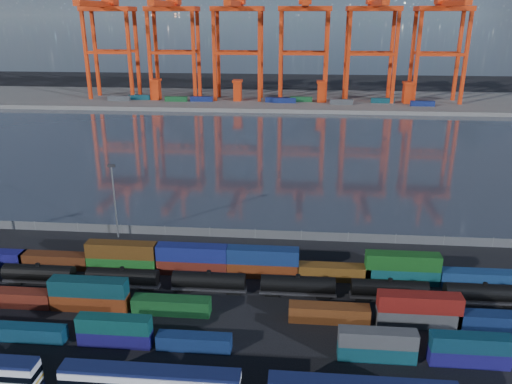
{
  "coord_description": "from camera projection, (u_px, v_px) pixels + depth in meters",
  "views": [
    {
      "loc": [
        8.88,
        -70.72,
        45.93
      ],
      "look_at": [
        0.0,
        30.0,
        10.0
      ],
      "focal_mm": 35.0,
      "sensor_mm": 36.0,
      "label": 1
    }
  ],
  "objects": [
    {
      "name": "ground",
      "position": [
        240.0,
        309.0,
        82.49
      ],
      "size": [
        700.0,
        700.0,
        0.0
      ],
      "primitive_type": "plane",
      "color": "black",
      "rests_on": "ground"
    },
    {
      "name": "quay_containers",
      "position": [
        263.0,
        100.0,
        265.76
      ],
      "size": [
        172.58,
        10.99,
        2.6
      ],
      "color": "navy",
      "rests_on": "far_quay"
    },
    {
      "name": "gantry_cranes",
      "position": [
        271.0,
        20.0,
        259.21
      ],
      "size": [
        202.27,
        52.35,
        70.9
      ],
      "color": "red",
      "rests_on": "ground"
    },
    {
      "name": "container_row_mid",
      "position": [
        212.0,
        305.0,
        80.31
      ],
      "size": [
        129.44,
        2.59,
        5.52
      ],
      "color": "#424447",
      "rests_on": "ground"
    },
    {
      "name": "waterfront_fence",
      "position": [
        255.0,
        234.0,
        108.44
      ],
      "size": [
        160.12,
        0.12,
        2.2
      ],
      "color": "#595B5E",
      "rests_on": "ground"
    },
    {
      "name": "tanker_string",
      "position": [
        209.0,
        281.0,
        87.14
      ],
      "size": [
        137.23,
        2.84,
        4.07
      ],
      "color": "black",
      "rests_on": "ground"
    },
    {
      "name": "far_quay",
      "position": [
        284.0,
        100.0,
        279.27
      ],
      "size": [
        700.0,
        70.0,
        2.0
      ],
      "primitive_type": "cube",
      "color": "#514F4C",
      "rests_on": "ground"
    },
    {
      "name": "container_row_north",
      "position": [
        256.0,
        265.0,
        92.39
      ],
      "size": [
        142.47,
        2.68,
        5.72
      ],
      "color": "navy",
      "rests_on": "ground"
    },
    {
      "name": "yard_light_mast",
      "position": [
        114.0,
        197.0,
        106.26
      ],
      "size": [
        1.6,
        0.4,
        16.6
      ],
      "color": "slate",
      "rests_on": "ground"
    },
    {
      "name": "straddle_carriers",
      "position": [
        279.0,
        90.0,
        267.81
      ],
      "size": [
        140.0,
        7.0,
        11.1
      ],
      "color": "red",
      "rests_on": "far_quay"
    },
    {
      "name": "container_row_south",
      "position": [
        241.0,
        340.0,
        71.51
      ],
      "size": [
        137.69,
        2.21,
        4.72
      ],
      "color": "#424547",
      "rests_on": "ground"
    },
    {
      "name": "harbor_water",
      "position": [
        274.0,
        149.0,
        181.04
      ],
      "size": [
        700.0,
        700.0,
        0.0
      ],
      "primitive_type": "plane",
      "color": "#2D3441",
      "rests_on": "ground"
    }
  ]
}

